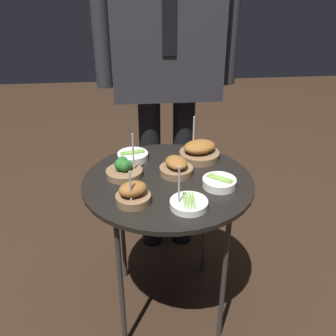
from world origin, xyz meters
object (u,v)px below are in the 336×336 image
(serving_cart, at_px, (168,190))
(bowl_broccoli_mid_right, at_px, (124,169))
(bowl_asparagus_front_left, at_px, (133,156))
(bowl_asparagus_back_right, at_px, (219,182))
(bowl_roast_far_rim, at_px, (133,194))
(bowl_roast_back_left, at_px, (176,167))
(waiter_figure, at_px, (167,42))
(bowl_asparagus_mid_left, at_px, (189,203))
(bowl_roast_center, at_px, (199,151))

(serving_cart, distance_m, bowl_broccoli_mid_right, 0.19)
(bowl_asparagus_front_left, distance_m, bowl_broccoli_mid_right, 0.15)
(bowl_asparagus_back_right, bearing_deg, bowl_broccoli_mid_right, 161.67)
(bowl_asparagus_back_right, bearing_deg, bowl_asparagus_front_left, 140.87)
(bowl_roast_far_rim, distance_m, bowl_roast_back_left, 0.26)
(waiter_figure, bearing_deg, bowl_roast_back_left, -90.26)
(bowl_roast_far_rim, height_order, bowl_roast_back_left, bowl_roast_far_rim)
(bowl_broccoli_mid_right, relative_size, waiter_figure, 0.10)
(serving_cart, bearing_deg, bowl_asparagus_mid_left, -75.30)
(bowl_asparagus_front_left, bearing_deg, bowl_asparagus_mid_left, -64.41)
(bowl_broccoli_mid_right, bearing_deg, bowl_asparagus_back_right, -18.33)
(bowl_asparagus_mid_left, bearing_deg, bowl_asparagus_back_right, 43.24)
(bowl_asparagus_front_left, bearing_deg, waiter_figure, 58.03)
(serving_cart, distance_m, bowl_asparagus_back_right, 0.21)
(bowl_roast_far_rim, height_order, bowl_roast_center, bowl_roast_center)
(bowl_broccoli_mid_right, height_order, waiter_figure, waiter_figure)
(bowl_asparagus_back_right, distance_m, bowl_roast_back_left, 0.19)
(bowl_asparagus_back_right, xyz_separation_m, bowl_roast_back_left, (-0.15, 0.11, 0.01))
(serving_cart, relative_size, bowl_roast_center, 3.79)
(serving_cart, relative_size, bowl_asparagus_mid_left, 4.14)
(serving_cart, xyz_separation_m, bowl_roast_far_rim, (-0.14, -0.15, 0.08))
(serving_cart, relative_size, bowl_roast_back_left, 5.04)
(bowl_asparagus_mid_left, relative_size, bowl_broccoli_mid_right, 0.92)
(serving_cart, height_order, bowl_roast_center, bowl_roast_center)
(bowl_asparagus_mid_left, height_order, bowl_roast_back_left, bowl_asparagus_mid_left)
(bowl_roast_far_rim, relative_size, bowl_broccoli_mid_right, 0.81)
(bowl_asparagus_front_left, height_order, bowl_roast_center, bowl_roast_center)
(waiter_figure, bearing_deg, serving_cart, -94.78)
(bowl_roast_far_rim, bearing_deg, bowl_roast_back_left, 47.78)
(bowl_asparagus_front_left, bearing_deg, bowl_asparagus_back_right, -39.13)
(bowl_roast_back_left, bearing_deg, serving_cart, -131.69)
(bowl_asparagus_front_left, xyz_separation_m, bowl_roast_back_left, (0.17, -0.15, 0.01))
(serving_cart, height_order, waiter_figure, waiter_figure)
(bowl_asparagus_front_left, relative_size, bowl_asparagus_mid_left, 0.80)
(bowl_roast_center, height_order, waiter_figure, waiter_figure)
(bowl_roast_far_rim, bearing_deg, bowl_asparagus_front_left, 89.48)
(bowl_broccoli_mid_right, distance_m, waiter_figure, 0.62)
(bowl_roast_back_left, height_order, waiter_figure, waiter_figure)
(bowl_roast_far_rim, bearing_deg, bowl_asparagus_mid_left, -14.36)
(bowl_asparagus_back_right, height_order, bowl_roast_center, bowl_roast_center)
(bowl_asparagus_mid_left, height_order, bowl_roast_center, bowl_roast_center)
(bowl_asparagus_back_right, height_order, bowl_roast_far_rim, bowl_roast_far_rim)
(bowl_asparagus_front_left, relative_size, bowl_broccoli_mid_right, 0.74)
(bowl_asparagus_front_left, height_order, bowl_asparagus_back_right, bowl_asparagus_back_right)
(bowl_asparagus_front_left, distance_m, bowl_asparagus_mid_left, 0.43)
(bowl_roast_far_rim, bearing_deg, waiter_figure, 74.08)
(bowl_asparagus_back_right, xyz_separation_m, bowl_broccoli_mid_right, (-0.36, 0.12, 0.01))
(bowl_roast_far_rim, distance_m, bowl_roast_center, 0.43)
(waiter_figure, bearing_deg, bowl_roast_center, -69.25)
(bowl_asparagus_back_right, xyz_separation_m, bowl_asparagus_mid_left, (-0.13, -0.13, -0.00))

